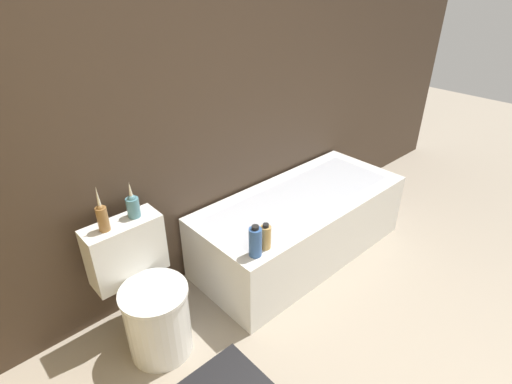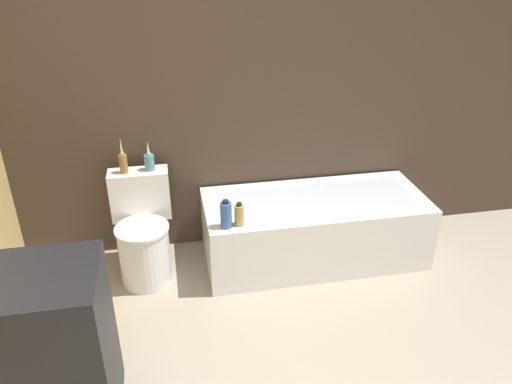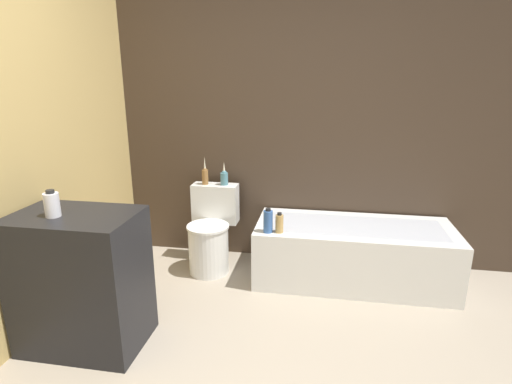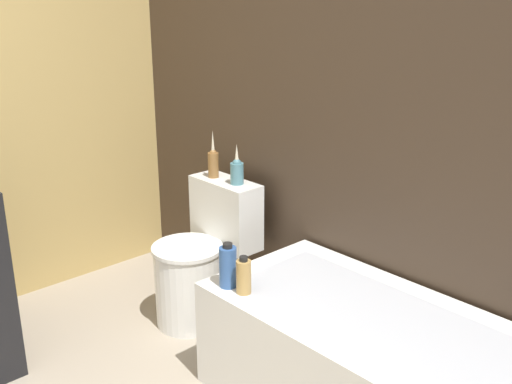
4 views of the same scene
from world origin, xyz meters
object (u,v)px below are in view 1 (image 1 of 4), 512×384
Objects in this scene: toilet at (148,298)px; vase_silver at (133,205)px; vase_gold at (102,216)px; shampoo_bottle_short at (266,237)px; shampoo_bottle_tall at (255,242)px; bathtub at (300,224)px.

vase_silver is at bearing 64.75° from toilet.
shampoo_bottle_short is (0.73, -0.44, -0.26)m from vase_gold.
vase_gold is at bearing -175.16° from vase_silver.
vase_silver is (0.09, 0.18, 0.48)m from toilet.
shampoo_bottle_tall is 1.20× the size of shampoo_bottle_short.
bathtub is 8.19× the size of shampoo_bottle_tall.
bathtub is 1.25m from toilet.
toilet is at bearing -115.25° from vase_silver.
toilet is at bearing 153.57° from shampoo_bottle_tall.
shampoo_bottle_short is at bearing -30.84° from vase_gold.
toilet is at bearing -62.86° from vase_gold.
bathtub is at bearing -0.76° from toilet.
vase_silver is at bearing 170.13° from bathtub.
vase_silver is 1.28× the size of shampoo_bottle_short.
vase_silver reaches higher than toilet.
vase_gold is (-0.09, 0.17, 0.49)m from toilet.
vase_silver reaches higher than shampoo_bottle_short.
shampoo_bottle_tall is at bearing -174.02° from shampoo_bottle_short.
vase_gold reaches higher than bathtub.
vase_silver is at bearing 135.43° from shampoo_bottle_tall.
toilet reaches higher than shampoo_bottle_tall.
bathtub is 6.35× the size of vase_gold.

